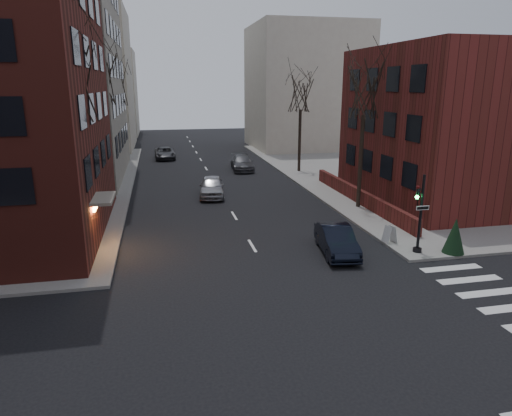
{
  "coord_description": "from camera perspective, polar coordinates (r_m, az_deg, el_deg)",
  "views": [
    {
      "loc": [
        -4.61,
        -10.73,
        8.4
      ],
      "look_at": [
        0.29,
        12.38,
        2.0
      ],
      "focal_mm": 32.0,
      "sensor_mm": 36.0,
      "label": 1
    }
  ],
  "objects": [
    {
      "name": "building_distant_la",
      "position": [
        66.55,
        -21.7,
        14.65
      ],
      "size": [
        14.0,
        16.0,
        18.0
      ],
      "primitive_type": "cube",
      "color": "beige",
      "rests_on": "ground"
    },
    {
      "name": "evergreen_shrub",
      "position": [
        25.08,
        23.59,
        -3.19
      ],
      "size": [
        1.3,
        1.3,
        1.81
      ],
      "primitive_type": "cone",
      "rotation": [
        0.0,
        0.0,
        -0.22
      ],
      "color": "#173216",
      "rests_on": "sidewalk_far_right"
    },
    {
      "name": "building_left_tan",
      "position": [
        46.75,
        -29.2,
        20.24
      ],
      "size": [
        18.0,
        18.0,
        28.0
      ],
      "primitive_type": "cube",
      "color": "#9F9684",
      "rests_on": "ground"
    },
    {
      "name": "car_lane_gray",
      "position": [
        46.45,
        -1.76,
        5.66
      ],
      "size": [
        2.4,
        5.22,
        1.48
      ],
      "primitive_type": "imported",
      "rotation": [
        0.0,
        0.0,
        -0.07
      ],
      "color": "#434348",
      "rests_on": "ground"
    },
    {
      "name": "traffic_signal",
      "position": [
        24.26,
        19.72,
        -1.28
      ],
      "size": [
        0.76,
        0.44,
        4.0
      ],
      "color": "black",
      "rests_on": "sidewalk_far_right"
    },
    {
      "name": "car_lane_silver",
      "position": [
        35.5,
        -5.54,
        2.7
      ],
      "size": [
        2.41,
        4.81,
        1.57
      ],
      "primitive_type": "imported",
      "rotation": [
        0.0,
        0.0,
        -0.12
      ],
      "color": "#9C9CA1",
      "rests_on": "ground"
    },
    {
      "name": "building_distant_ra",
      "position": [
        63.82,
        6.12,
        14.72
      ],
      "size": [
        14.0,
        14.0,
        16.0
      ],
      "primitive_type": "cube",
      "color": "beige",
      "rests_on": "ground"
    },
    {
      "name": "ground",
      "position": [
        14.39,
        9.79,
        -20.82
      ],
      "size": [
        160.0,
        160.0,
        0.0
      ],
      "primitive_type": "plane",
      "color": "black",
      "rests_on": "ground"
    },
    {
      "name": "tree_left_a",
      "position": [
        25.08,
        -22.31,
        14.23
      ],
      "size": [
        4.18,
        4.18,
        10.26
      ],
      "color": "#2D231C",
      "rests_on": "sidewalk_far_left"
    },
    {
      "name": "tree_left_c",
      "position": [
        50.9,
        -17.23,
        14.09
      ],
      "size": [
        3.96,
        3.96,
        9.72
      ],
      "color": "#2D231C",
      "rests_on": "sidewalk_far_left"
    },
    {
      "name": "building_distant_lb",
      "position": [
        83.17,
        -18.28,
        13.46
      ],
      "size": [
        10.0,
        12.0,
        14.0
      ],
      "primitive_type": "cube",
      "color": "beige",
      "rests_on": "ground"
    },
    {
      "name": "parked_sedan",
      "position": [
        23.73,
        10.03,
        -3.98
      ],
      "size": [
        2.1,
        4.52,
        1.43
      ],
      "primitive_type": "imported",
      "rotation": [
        0.0,
        0.0,
        -0.14
      ],
      "color": "black",
      "rests_on": "ground"
    },
    {
      "name": "streetlamp_far",
      "position": [
        53.02,
        -16.07,
        10.08
      ],
      "size": [
        0.36,
        0.36,
        6.28
      ],
      "color": "black",
      "rests_on": "sidewalk_far_left"
    },
    {
      "name": "tree_left_b",
      "position": [
        36.97,
        -19.17,
        15.15
      ],
      "size": [
        4.4,
        4.4,
        10.8
      ],
      "color": "#2D231C",
      "rests_on": "sidewalk_far_left"
    },
    {
      "name": "tree_right_a",
      "position": [
        31.71,
        13.46,
        14.09
      ],
      "size": [
        3.96,
        3.96,
        9.72
      ],
      "color": "#2D231C",
      "rests_on": "sidewalk_far_right"
    },
    {
      "name": "building_right_brick",
      "position": [
        36.58,
        23.66,
        9.36
      ],
      "size": [
        12.0,
        14.0,
        11.0
      ],
      "primitive_type": "cube",
      "color": "maroon",
      "rests_on": "ground"
    },
    {
      "name": "low_wall_right",
      "position": [
        33.73,
        12.75,
        1.49
      ],
      "size": [
        0.35,
        16.0,
        1.0
      ],
      "primitive_type": "cube",
      "color": "maroon",
      "rests_on": "sidewalk_far_right"
    },
    {
      "name": "streetlamp_near",
      "position": [
        33.19,
        -18.23,
        7.2
      ],
      "size": [
        0.36,
        0.36,
        6.28
      ],
      "color": "black",
      "rests_on": "sidewalk_far_left"
    },
    {
      "name": "sandwich_board",
      "position": [
        25.65,
        16.39,
        -3.15
      ],
      "size": [
        0.52,
        0.65,
        0.93
      ],
      "primitive_type": "cube",
      "rotation": [
        0.0,
        0.0,
        0.19
      ],
      "color": "silver",
      "rests_on": "sidewalk_far_right"
    },
    {
      "name": "tree_right_b",
      "position": [
        44.79,
        5.62,
        14.05
      ],
      "size": [
        3.74,
        3.74,
        9.18
      ],
      "color": "#2D231C",
      "rests_on": "sidewalk_far_right"
    },
    {
      "name": "sidewalk_far_right",
      "position": [
        53.46,
        27.28,
        4.51
      ],
      "size": [
        44.0,
        44.0,
        0.15
      ],
      "primitive_type": "cube",
      "color": "gray",
      "rests_on": "ground"
    },
    {
      "name": "car_lane_far",
      "position": [
        54.6,
        -11.33,
        6.73
      ],
      "size": [
        2.4,
        4.93,
        1.35
      ],
      "primitive_type": "imported",
      "rotation": [
        0.0,
        0.0,
        0.03
      ],
      "color": "#39393D",
      "rests_on": "ground"
    }
  ]
}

